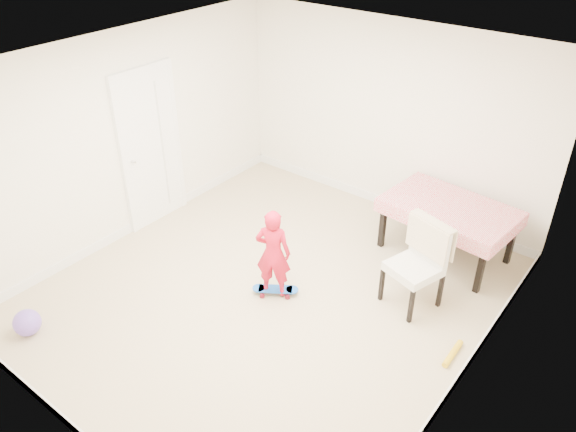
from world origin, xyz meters
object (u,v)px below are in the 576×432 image
Objects in this scene: skateboard at (275,291)px; balloon at (27,323)px; dining_table at (446,230)px; dining_chair at (414,266)px; child at (273,256)px.

balloon reaches higher than skateboard.
balloon is (-1.62, -2.05, 0.10)m from skateboard.
dining_table is 2.90× the size of skateboard.
dining_chair is (0.10, -1.09, 0.15)m from dining_table.
balloon is (-2.78, -3.95, -0.21)m from dining_table.
balloon is at bearing 27.01° from child.
dining_chair reaches higher than skateboard.
dining_table is 4.83m from balloon.
skateboard is at bearing 51.69° from balloon.
child is at bearing -163.88° from skateboard.
dining_table is 1.41× the size of child.
dining_table is at bearing 54.81° from balloon.
dining_chair is 1.56m from skateboard.
dining_chair is 1.51m from child.
skateboard is at bearing -130.59° from dining_chair.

